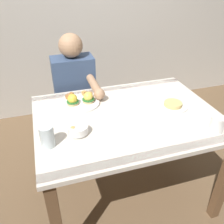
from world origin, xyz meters
name	(u,v)px	position (x,y,z in m)	size (l,w,h in m)	color
ground_plane	(124,190)	(0.00, 0.00, 0.00)	(6.00, 6.00, 0.00)	brown
dining_table	(127,128)	(0.00, 0.00, 0.63)	(1.20, 0.90, 0.74)	silver
eggs_benedict_plate	(80,101)	(-0.27, 0.23, 0.77)	(0.27, 0.27, 0.09)	white
fruit_bowl	(78,130)	(-0.35, -0.11, 0.77)	(0.12, 0.12, 0.06)	white
coffee_mug	(218,124)	(0.44, -0.33, 0.79)	(0.11, 0.08, 0.09)	white
fork	(176,91)	(0.47, 0.20, 0.74)	(0.09, 0.14, 0.00)	silver
water_glass_near	(47,138)	(-0.52, -0.17, 0.79)	(0.08, 0.08, 0.13)	silver
side_plate	(173,105)	(0.33, 0.00, 0.75)	(0.20, 0.20, 0.04)	white
diner_person	(76,92)	(-0.25, 0.60, 0.65)	(0.34, 0.54, 1.14)	#33333D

